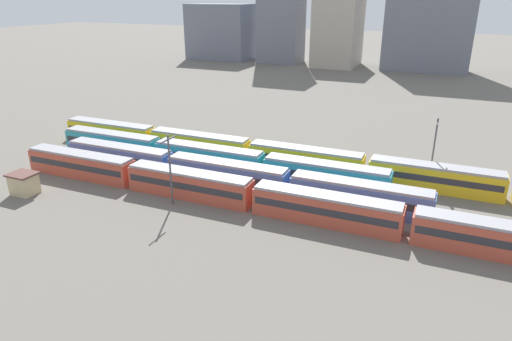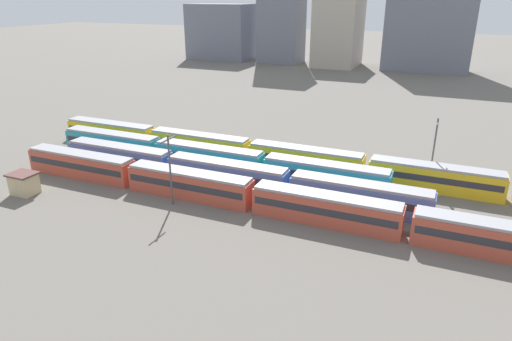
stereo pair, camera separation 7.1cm
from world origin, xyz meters
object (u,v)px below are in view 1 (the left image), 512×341
train_track_0 (254,195)px  train_track_1 (227,174)px  train_track_3 (367,168)px  signal_hut (24,183)px  catenary_pole_0 (170,167)px  train_track_2 (209,157)px  catenary_pole_1 (434,147)px

train_track_0 → train_track_1: size_ratio=1.34×
train_track_1 → train_track_3: 20.63m
train_track_3 → signal_hut: train_track_3 is taller
train_track_0 → catenary_pole_0: size_ratio=7.85×
train_track_1 → signal_hut: size_ratio=15.50×
train_track_2 → signal_hut: 26.32m
catenary_pole_0 → train_track_0: bearing=16.0°
train_track_3 → catenary_pole_1: size_ratio=11.62×
train_track_3 → train_track_2: bearing=-167.6°
catenary_pole_0 → signal_hut: bearing=-165.7°
catenary_pole_0 → catenary_pole_1: bearing=35.0°
train_track_0 → train_track_3: size_ratio=0.66×
train_track_2 → catenary_pole_0: (1.94, -13.36, 3.39)m
signal_hut → train_track_3: bearing=29.4°
train_track_0 → catenary_pole_0: (-10.35, -2.96, 3.39)m
train_track_1 → train_track_2: size_ratio=1.00×
train_track_0 → signal_hut: train_track_0 is taller
catenary_pole_1 → train_track_3: bearing=-162.2°
train_track_1 → train_track_2: (-5.87, 5.20, 0.00)m
train_track_0 → catenary_pole_0: 11.28m
train_track_3 → catenary_pole_1: 9.80m
train_track_3 → catenary_pole_0: size_ratio=11.83×
train_track_3 → catenary_pole_0: catenary_pole_0 is taller
train_track_3 → catenary_pole_0: (-21.75, -18.56, 3.39)m
train_track_1 → train_track_0: bearing=-39.0°
train_track_2 → catenary_pole_0: size_ratio=5.87×
train_track_0 → train_track_2: (-12.29, 10.40, -0.00)m
train_track_3 → catenary_pole_0: 28.79m
train_track_1 → catenary_pole_0: 9.67m
train_track_2 → catenary_pole_1: size_ratio=5.76×
train_track_0 → catenary_pole_0: catenary_pole_0 is taller
signal_hut → train_track_0: bearing=14.9°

